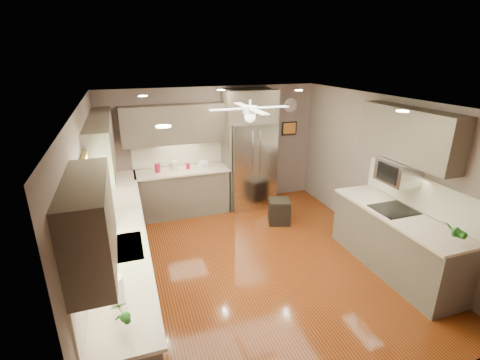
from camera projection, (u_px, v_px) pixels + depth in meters
floor at (255, 263)px, 5.49m from camera, size 5.00×5.00×0.00m
ceiling at (258, 102)px, 4.63m from camera, size 5.00×5.00×0.00m
wall_back at (213, 148)px, 7.28m from camera, size 4.50×0.00×4.50m
wall_front at (368, 296)px, 2.84m from camera, size 4.50×0.00×4.50m
wall_left at (91, 211)px, 4.38m from camera, size 0.00×5.00×5.00m
wall_right at (383, 173)px, 5.75m from camera, size 0.00×5.00×5.00m
canister_a at (158, 168)px, 6.73m from camera, size 0.12×0.12×0.17m
canister_b at (172, 167)px, 6.85m from camera, size 0.10×0.10×0.16m
canister_c at (175, 166)px, 6.82m from camera, size 0.12×0.12×0.19m
canister_d at (188, 166)px, 6.93m from camera, size 0.09×0.09×0.12m
soap_bottle at (109, 220)px, 4.60m from camera, size 0.11×0.11×0.19m
potted_plant_left at (120, 312)px, 2.90m from camera, size 0.17×0.14×0.28m
potted_plant_right at (454, 231)px, 4.22m from camera, size 0.18×0.15×0.30m
bowl at (204, 166)px, 7.03m from camera, size 0.23×0.23×0.06m
left_run at (122, 253)px, 4.87m from camera, size 0.65×4.70×1.45m
back_run at (183, 191)px, 7.06m from camera, size 1.85×0.65×1.45m
uppers at (194, 141)px, 5.25m from camera, size 4.50×4.70×0.95m
window at (87, 204)px, 3.84m from camera, size 0.05×1.12×0.92m
sink at (121, 250)px, 4.15m from camera, size 0.50×0.70×0.32m
refrigerator at (250, 152)px, 7.21m from camera, size 1.06×0.75×2.45m
right_run at (395, 240)px, 5.20m from camera, size 0.70×2.20×1.45m
microwave at (398, 171)px, 5.11m from camera, size 0.43×0.55×0.34m
ceiling_fan at (250, 112)px, 4.96m from camera, size 1.18×1.18×0.32m
recessed_lights at (245, 99)px, 4.98m from camera, size 2.84×3.14×0.01m
wall_clock at (290, 105)px, 7.53m from camera, size 0.30×0.03×0.30m
framed_print at (289, 128)px, 7.69m from camera, size 0.36×0.03×0.30m
stool at (279, 211)px, 6.73m from camera, size 0.50×0.50×0.47m
paper_towel at (117, 292)px, 3.15m from camera, size 0.13×0.13×0.33m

